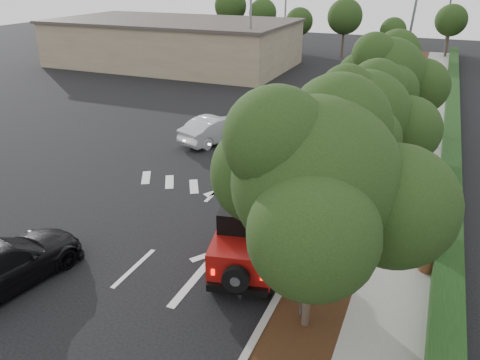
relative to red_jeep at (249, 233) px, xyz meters
The scene contains 19 objects.
ground 3.74m from the red_jeep, 151.63° to the right, with size 120.00×120.00×0.00m, color black.
curb 10.44m from the red_jeep, 82.03° to the left, with size 0.20×70.00×0.15m, color #9E9B93.
planting_strip 10.63m from the red_jeep, 76.65° to the left, with size 1.80×70.00×0.12m, color black.
sidewalk 11.22m from the red_jeep, 67.13° to the left, with size 2.00×70.00×0.12m, color gray.
hedge 11.81m from the red_jeep, 60.85° to the left, with size 0.80×70.00×0.80m, color black.
commercial_building 34.18m from the red_jeep, 124.10° to the left, with size 22.00×12.00×4.00m, color #806D58.
transmission_tower 46.39m from the red_jeep, 86.49° to the left, with size 7.00×4.00×28.00m, color slate, non-canonical shape.
street_tree_near 3.45m from the red_jeep, 42.09° to the right, with size 3.80×3.80×5.92m, color black, non-canonical shape.
street_tree_mid 5.48m from the red_jeep, 63.01° to the left, with size 3.20×3.20×5.32m, color black, non-canonical shape.
street_tree_far 11.60m from the red_jeep, 77.80° to the left, with size 3.40×3.40×5.62m, color black, non-canonical shape.
light_pole_a 26.16m from the red_jeep, 111.68° to the left, with size 2.00×0.22×9.00m, color slate, non-canonical shape.
light_pole_b 37.84m from the red_jeep, 106.36° to the left, with size 2.00×0.22×9.00m, color slate, non-canonical shape.
red_jeep is the anchor object (origin of this frame).
silver_suv_ahead 9.43m from the red_jeep, 99.11° to the left, with size 2.74×5.94×1.65m, color #B1B4B9.
black_suv_oncoming 7.26m from the red_jeep, 147.61° to the right, with size 1.98×4.87×1.41m, color black.
silver_sedan_oncoming 11.50m from the red_jeep, 120.75° to the left, with size 1.47×4.22×1.39m, color #B8BAC1.
parked_suv 28.30m from the red_jeep, 118.12° to the left, with size 1.69×4.21×1.43m, color #B8BDC1.
speed_hump_sign 3.03m from the red_jeep, 40.84° to the right, with size 1.13×0.16×2.43m.
terracotta_planter 5.43m from the red_jeep, 16.37° to the left, with size 0.62×0.62×1.08m.
Camera 1 is at (7.73, -9.85, 8.45)m, focal length 35.00 mm.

